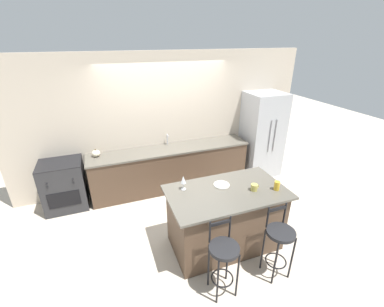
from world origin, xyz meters
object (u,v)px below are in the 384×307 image
at_px(pumpkin_decoration, 96,153).
at_px(oven_range, 64,185).
at_px(wine_glass, 183,180).
at_px(bar_stool_far, 279,239).
at_px(dinner_plate, 222,185).
at_px(tumbler_cup, 277,186).
at_px(bar_stool_near, 223,256).
at_px(coffee_mug, 254,187).
at_px(refrigerator, 262,134).

bearing_deg(pumpkin_decoration, oven_range, -170.89).
bearing_deg(wine_glass, bar_stool_far, -45.82).
relative_size(dinner_plate, tumbler_cup, 1.79).
relative_size(oven_range, bar_stool_near, 0.90).
bearing_deg(wine_glass, bar_stool_near, -80.36).
bearing_deg(coffee_mug, oven_range, 143.38).
relative_size(tumbler_cup, pumpkin_decoration, 0.85).
xyz_separation_m(tumbler_cup, pumpkin_decoration, (-2.36, 2.19, -0.07)).
bearing_deg(wine_glass, coffee_mug, -21.91).
xyz_separation_m(refrigerator, coffee_mug, (-1.45, -1.93, 0.07)).
xyz_separation_m(oven_range, pumpkin_decoration, (0.62, 0.10, 0.49)).
height_order(wine_glass, tumbler_cup, wine_glass).
bearing_deg(oven_range, coffee_mug, -36.62).
bearing_deg(oven_range, bar_stool_near, -53.43).
bearing_deg(pumpkin_decoration, bar_stool_far, -52.31).
bearing_deg(dinner_plate, bar_stool_near, -113.88).
xyz_separation_m(bar_stool_far, wine_glass, (-0.95, 0.98, 0.53)).
relative_size(dinner_plate, wine_glass, 1.09).
xyz_separation_m(coffee_mug, tumbler_cup, (0.30, -0.10, 0.02)).
relative_size(wine_glass, tumbler_cup, 1.63).
bearing_deg(oven_range, bar_stool_far, -43.82).
distance_m(oven_range, tumbler_cup, 3.68).
height_order(bar_stool_near, pumpkin_decoration, pumpkin_decoration).
xyz_separation_m(bar_stool_near, tumbler_cup, (1.06, 0.50, 0.44)).
relative_size(bar_stool_far, wine_glass, 4.74).
distance_m(dinner_plate, tumbler_cup, 0.77).
bearing_deg(tumbler_cup, bar_stool_near, -154.73).
relative_size(bar_stool_near, coffee_mug, 8.19).
xyz_separation_m(bar_stool_near, bar_stool_far, (0.79, -0.01, 0.00)).
xyz_separation_m(bar_stool_far, pumpkin_decoration, (-2.08, 2.70, 0.38)).
distance_m(bar_stool_far, tumbler_cup, 0.73).
bearing_deg(tumbler_cup, dinner_plate, 150.71).
height_order(bar_stool_near, coffee_mug, coffee_mug).
xyz_separation_m(oven_range, coffee_mug, (2.68, -1.99, 0.54)).
bearing_deg(refrigerator, pumpkin_decoration, 177.44).
distance_m(dinner_plate, pumpkin_decoration, 2.48).
bearing_deg(bar_stool_far, tumbler_cup, 61.54).
relative_size(bar_stool_far, coffee_mug, 8.19).
bearing_deg(refrigerator, tumbler_cup, -119.36).
bearing_deg(refrigerator, oven_range, 179.21).
bearing_deg(dinner_plate, bar_stool_far, -65.89).
relative_size(oven_range, tumbler_cup, 6.96).
bearing_deg(coffee_mug, bar_stool_far, -87.35).
bearing_deg(wine_glass, tumbler_cup, -20.94).
bearing_deg(wine_glass, dinner_plate, -9.42).
xyz_separation_m(oven_range, bar_stool_near, (1.92, -2.59, 0.12)).
height_order(bar_stool_near, bar_stool_far, same).
bearing_deg(oven_range, tumbler_cup, -35.00).
xyz_separation_m(refrigerator, pumpkin_decoration, (-3.50, 0.16, 0.02)).
distance_m(coffee_mug, pumpkin_decoration, 2.93).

